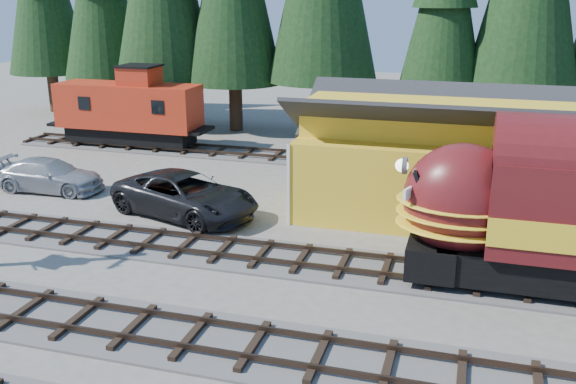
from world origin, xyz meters
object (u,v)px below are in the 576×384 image
(depot, at_px, (447,148))
(pickup_truck_a, at_px, (185,195))
(pickup_truck_b, at_px, (49,175))
(caboose, at_px, (129,110))

(depot, bearing_deg, pickup_truck_a, -163.37)
(depot, xyz_separation_m, pickup_truck_a, (-10.52, -3.14, -2.04))
(depot, distance_m, pickup_truck_b, 18.52)
(caboose, relative_size, pickup_truck_b, 1.67)
(depot, height_order, pickup_truck_a, depot)
(caboose, relative_size, pickup_truck_a, 1.33)
(caboose, bearing_deg, depot, -21.41)
(caboose, bearing_deg, pickup_truck_b, -84.96)
(pickup_truck_a, height_order, pickup_truck_b, pickup_truck_a)
(depot, xyz_separation_m, pickup_truck_b, (-18.32, -1.70, -2.20))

